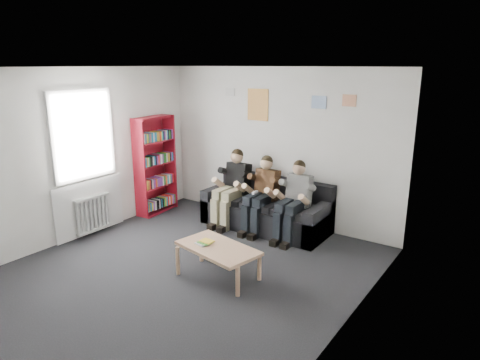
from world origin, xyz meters
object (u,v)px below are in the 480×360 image
object	(u,v)px
sofa	(267,211)
coffee_table	(218,250)
person_middle	(261,195)
person_right	(293,201)
bookshelf	(155,165)
person_left	(231,188)

from	to	relation	value
sofa	coffee_table	size ratio (longest dim) A/B	1.99
person_middle	person_right	xyz separation A→B (m)	(0.60, 0.00, -0.00)
person_right	sofa	bearing A→B (deg)	159.89
person_middle	person_right	bearing A→B (deg)	1.81
bookshelf	person_left	size ratio (longest dim) A/B	1.38
person_middle	person_right	size ratio (longest dim) A/B	1.00
bookshelf	person_middle	size ratio (longest dim) A/B	1.43
sofa	person_left	bearing A→B (deg)	-161.76
sofa	person_right	world-z (taller)	person_right
person_left	person_right	size ratio (longest dim) A/B	1.04
bookshelf	person_middle	world-z (taller)	bookshelf
bookshelf	person_left	distance (m)	1.59
coffee_table	person_right	bearing A→B (deg)	83.69
coffee_table	person_middle	world-z (taller)	person_middle
person_left	person_right	xyz separation A→B (m)	(1.21, 0.00, -0.02)
person_middle	person_left	bearing A→B (deg)	-178.03
coffee_table	person_middle	distance (m)	1.78
sofa	bookshelf	xyz separation A→B (m)	(-2.14, -0.49, 0.61)
bookshelf	person_right	bearing A→B (deg)	0.38
person_left	person_middle	world-z (taller)	person_left
coffee_table	person_right	distance (m)	1.74
bookshelf	person_right	world-z (taller)	bookshelf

